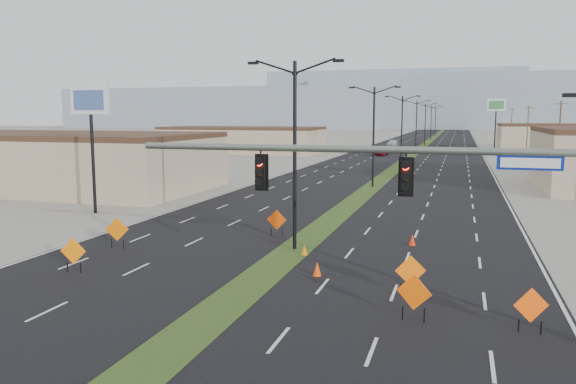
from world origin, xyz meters
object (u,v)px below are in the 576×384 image
(streetlight_0, at_px, (295,150))
(construction_sign_5, at_px, (410,272))
(streetlight_3, at_px, (416,124))
(construction_sign_1, at_px, (73,252))
(streetlight_4, at_px, (425,123))
(streetlight_6, at_px, (435,121))
(streetlight_1, at_px, (374,133))
(car_far, at_px, (393,143))
(construction_sign_3, at_px, (414,294))
(streetlight_5, at_px, (431,121))
(construction_sign_4, at_px, (531,307))
(car_left, at_px, (381,151))
(cone_0, at_px, (304,250))
(cone_1, at_px, (317,269))
(pole_sign_west, at_px, (91,110))
(construction_sign_0, at_px, (117,230))
(car_mid, at_px, (445,148))
(construction_sign_2, at_px, (277,221))
(pole_sign_east_far, at_px, (496,109))
(signal_mast, at_px, (465,193))
(streetlight_2, at_px, (402,127))
(cone_2, at_px, (412,240))
(cone_3, at_px, (281,219))

(streetlight_0, relative_size, construction_sign_5, 6.00)
(streetlight_3, xyz_separation_m, construction_sign_1, (-8.47, -91.30, -4.45))
(streetlight_4, height_order, streetlight_6, same)
(streetlight_1, distance_m, car_far, 75.88)
(car_far, bearing_deg, construction_sign_3, -80.26)
(construction_sign_1, bearing_deg, streetlight_5, 77.85)
(streetlight_3, bearing_deg, streetlight_5, 90.00)
(construction_sign_4, xyz_separation_m, construction_sign_5, (-4.16, 2.88, 0.06))
(car_left, xyz_separation_m, cone_0, (6.09, -74.32, -0.52))
(streetlight_3, relative_size, cone_1, 15.13)
(cone_1, bearing_deg, car_left, 95.61)
(car_far, bearing_deg, car_left, -84.47)
(car_left, bearing_deg, pole_sign_west, -92.86)
(construction_sign_1, height_order, cone_1, construction_sign_1)
(car_left, xyz_separation_m, construction_sign_0, (-4.08, -75.81, 0.19))
(car_mid, relative_size, construction_sign_5, 2.35)
(streetlight_3, height_order, car_left, streetlight_3)
(car_left, xyz_separation_m, construction_sign_3, (12.25, -82.24, 0.20))
(car_left, distance_m, construction_sign_0, 75.92)
(construction_sign_1, bearing_deg, streetlight_3, 75.84)
(construction_sign_5, xyz_separation_m, cone_1, (-4.25, 1.60, -0.65))
(streetlight_0, height_order, car_mid, streetlight_0)
(cone_0, bearing_deg, streetlight_1, 91.67)
(construction_sign_1, distance_m, construction_sign_2, 12.14)
(construction_sign_0, height_order, pole_sign_east_far, pole_sign_east_far)
(streetlight_1, relative_size, streetlight_6, 1.00)
(streetlight_3, bearing_deg, signal_mast, -84.80)
(streetlight_2, bearing_deg, streetlight_5, 90.00)
(construction_sign_3, distance_m, cone_2, 11.93)
(streetlight_1, height_order, cone_3, streetlight_1)
(construction_sign_5, bearing_deg, car_left, 79.49)
(streetlight_4, relative_size, construction_sign_1, 6.07)
(construction_sign_4, distance_m, cone_1, 9.55)
(signal_mast, distance_m, cone_2, 13.86)
(streetlight_3, height_order, construction_sign_0, streetlight_3)
(streetlight_4, distance_m, construction_sign_0, 115.03)
(pole_sign_east_far, bearing_deg, construction_sign_0, -110.50)
(construction_sign_1, bearing_deg, pole_sign_east_far, 67.10)
(construction_sign_5, bearing_deg, construction_sign_1, 165.41)
(streetlight_4, distance_m, construction_sign_3, 121.28)
(cone_0, distance_m, pole_sign_east_far, 87.20)
(pole_sign_east_far, bearing_deg, car_left, -155.22)
(pole_sign_west, bearing_deg, construction_sign_0, -51.26)
(streetlight_3, bearing_deg, construction_sign_4, -83.37)
(streetlight_2, height_order, cone_3, streetlight_2)
(construction_sign_5, relative_size, pole_sign_west, 0.18)
(construction_sign_3, bearing_deg, streetlight_3, 110.34)
(construction_sign_5, distance_m, cone_2, 9.04)
(car_mid, xyz_separation_m, cone_2, (0.53, -86.69, -0.33))
(construction_sign_0, height_order, construction_sign_3, construction_sign_3)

